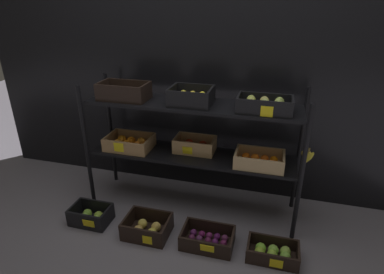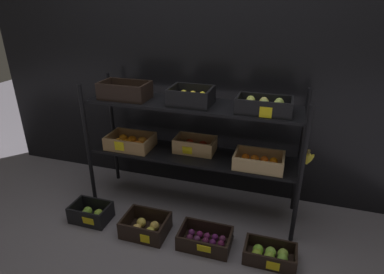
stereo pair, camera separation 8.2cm
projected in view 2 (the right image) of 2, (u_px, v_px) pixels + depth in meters
name	position (u px, v px, depth m)	size (l,w,h in m)	color
ground_plane	(192.00, 204.00, 2.73)	(10.00, 10.00, 0.00)	slate
storefront_wall	(206.00, 71.00, 2.65)	(4.03, 0.12, 2.11)	black
display_rack	(191.00, 129.00, 2.44)	(1.74, 0.43, 1.03)	black
crate_ground_apple_green	(91.00, 214.00, 2.53)	(0.30, 0.21, 0.14)	black
crate_ground_apple_gold	(146.00, 227.00, 2.39)	(0.33, 0.26, 0.14)	black
crate_ground_plum	(205.00, 240.00, 2.27)	(0.37, 0.25, 0.12)	black
crate_ground_right_apple_green	(270.00, 255.00, 2.14)	(0.34, 0.21, 0.11)	black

